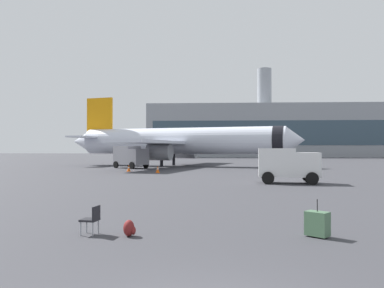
% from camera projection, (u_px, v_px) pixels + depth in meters
% --- Properties ---
extents(airplane_at_gate, '(35.28, 32.14, 10.50)m').
position_uv_depth(airplane_at_gate, '(179.00, 141.00, 56.57)').
color(airplane_at_gate, silver).
rests_on(airplane_at_gate, ground).
extents(service_truck, '(5.10, 4.75, 2.90)m').
position_uv_depth(service_truck, '(131.00, 156.00, 50.89)').
color(service_truck, gray).
rests_on(service_truck, ground).
extents(cargo_van, '(4.59, 2.72, 2.60)m').
position_uv_depth(cargo_van, '(288.00, 164.00, 28.80)').
color(cargo_van, white).
rests_on(cargo_van, ground).
extents(safety_cone_near, '(0.44, 0.44, 0.73)m').
position_uv_depth(safety_cone_near, '(158.00, 169.00, 41.23)').
color(safety_cone_near, '#F2590C').
rests_on(safety_cone_near, ground).
extents(safety_cone_mid, '(0.44, 0.44, 0.76)m').
position_uv_depth(safety_cone_mid, '(129.00, 168.00, 43.46)').
color(safety_cone_mid, '#F2590C').
rests_on(safety_cone_mid, ground).
extents(safety_cone_far, '(0.44, 0.44, 0.76)m').
position_uv_depth(safety_cone_far, '(128.00, 162.00, 63.90)').
color(safety_cone_far, '#F2590C').
rests_on(safety_cone_far, ground).
extents(safety_cone_outer, '(0.44, 0.44, 0.79)m').
position_uv_depth(safety_cone_outer, '(129.00, 163.00, 57.15)').
color(safety_cone_outer, '#F2590C').
rests_on(safety_cone_outer, ground).
extents(rolling_suitcase, '(0.74, 0.72, 1.10)m').
position_uv_depth(rolling_suitcase, '(317.00, 224.00, 11.30)').
color(rolling_suitcase, '#476B4C').
rests_on(rolling_suitcase, ground).
extents(traveller_backpack, '(0.36, 0.40, 0.48)m').
position_uv_depth(traveller_backpack, '(129.00, 228.00, 11.38)').
color(traveller_backpack, maroon).
rests_on(traveller_backpack, ground).
extents(gate_chair, '(0.54, 0.54, 0.86)m').
position_uv_depth(gate_chair, '(92.00, 218.00, 11.61)').
color(gate_chair, black).
rests_on(gate_chair, ground).
extents(terminal_building, '(77.90, 22.57, 27.73)m').
position_uv_depth(terminal_building, '(275.00, 131.00, 121.75)').
color(terminal_building, gray).
rests_on(terminal_building, ground).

